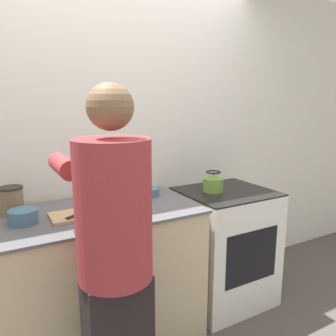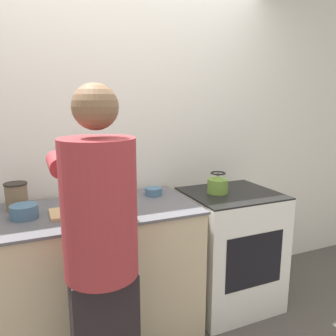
{
  "view_description": "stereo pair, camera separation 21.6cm",
  "coord_description": "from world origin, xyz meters",
  "px_view_note": "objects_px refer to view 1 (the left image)",
  "views": [
    {
      "loc": [
        -0.81,
        -1.61,
        1.59
      ],
      "look_at": [
        0.22,
        0.24,
        1.16
      ],
      "focal_mm": 35.0,
      "sensor_mm": 36.0,
      "label": 1
    },
    {
      "loc": [
        -0.62,
        -1.71,
        1.59
      ],
      "look_at": [
        0.22,
        0.24,
        1.16
      ],
      "focal_mm": 35.0,
      "sensor_mm": 36.0,
      "label": 2
    }
  ],
  "objects_px": {
    "kettle": "(213,183)",
    "canister_jar": "(12,201)",
    "bowl_prep": "(23,216)",
    "knife": "(78,215)",
    "oven": "(224,246)",
    "cutting_board": "(75,215)",
    "person": "(114,251)"
  },
  "relations": [
    {
      "from": "kettle",
      "to": "canister_jar",
      "type": "height_order",
      "value": "canister_jar"
    },
    {
      "from": "bowl_prep",
      "to": "canister_jar",
      "type": "distance_m",
      "value": 0.2
    },
    {
      "from": "knife",
      "to": "kettle",
      "type": "relative_size",
      "value": 1.1
    },
    {
      "from": "bowl_prep",
      "to": "knife",
      "type": "bearing_deg",
      "value": -12.79
    },
    {
      "from": "oven",
      "to": "bowl_prep",
      "type": "bearing_deg",
      "value": 179.05
    },
    {
      "from": "oven",
      "to": "cutting_board",
      "type": "height_order",
      "value": "cutting_board"
    },
    {
      "from": "person",
      "to": "cutting_board",
      "type": "bearing_deg",
      "value": 95.48
    },
    {
      "from": "cutting_board",
      "to": "canister_jar",
      "type": "xyz_separation_m",
      "value": [
        -0.32,
        0.23,
        0.08
      ]
    },
    {
      "from": "cutting_board",
      "to": "canister_jar",
      "type": "bearing_deg",
      "value": 144.76
    },
    {
      "from": "cutting_board",
      "to": "kettle",
      "type": "relative_size",
      "value": 1.77
    },
    {
      "from": "cutting_board",
      "to": "bowl_prep",
      "type": "relative_size",
      "value": 1.75
    },
    {
      "from": "knife",
      "to": "bowl_prep",
      "type": "height_order",
      "value": "bowl_prep"
    },
    {
      "from": "bowl_prep",
      "to": "kettle",
      "type": "bearing_deg",
      "value": 0.44
    },
    {
      "from": "bowl_prep",
      "to": "oven",
      "type": "bearing_deg",
      "value": -0.95
    },
    {
      "from": "kettle",
      "to": "knife",
      "type": "bearing_deg",
      "value": -175.81
    },
    {
      "from": "cutting_board",
      "to": "knife",
      "type": "xyz_separation_m",
      "value": [
        0.01,
        -0.03,
        0.01
      ]
    },
    {
      "from": "canister_jar",
      "to": "knife",
      "type": "bearing_deg",
      "value": -37.95
    },
    {
      "from": "oven",
      "to": "cutting_board",
      "type": "xyz_separation_m",
      "value": [
        -1.17,
        -0.01,
        0.46
      ]
    },
    {
      "from": "bowl_prep",
      "to": "cutting_board",
      "type": "bearing_deg",
      "value": -6.62
    },
    {
      "from": "person",
      "to": "oven",
      "type": "bearing_deg",
      "value": 26.3
    },
    {
      "from": "cutting_board",
      "to": "bowl_prep",
      "type": "distance_m",
      "value": 0.28
    },
    {
      "from": "oven",
      "to": "person",
      "type": "distance_m",
      "value": 1.32
    },
    {
      "from": "person",
      "to": "cutting_board",
      "type": "xyz_separation_m",
      "value": [
        -0.05,
        0.54,
        0.02
      ]
    },
    {
      "from": "cutting_board",
      "to": "canister_jar",
      "type": "height_order",
      "value": "canister_jar"
    },
    {
      "from": "oven",
      "to": "canister_jar",
      "type": "height_order",
      "value": "canister_jar"
    },
    {
      "from": "oven",
      "to": "kettle",
      "type": "bearing_deg",
      "value": 162.02
    },
    {
      "from": "cutting_board",
      "to": "kettle",
      "type": "xyz_separation_m",
      "value": [
        1.06,
        0.04,
        0.06
      ]
    },
    {
      "from": "cutting_board",
      "to": "knife",
      "type": "height_order",
      "value": "knife"
    },
    {
      "from": "oven",
      "to": "cutting_board",
      "type": "bearing_deg",
      "value": -179.58
    },
    {
      "from": "kettle",
      "to": "bowl_prep",
      "type": "height_order",
      "value": "kettle"
    },
    {
      "from": "oven",
      "to": "bowl_prep",
      "type": "xyz_separation_m",
      "value": [
        -1.45,
        0.02,
        0.5
      ]
    },
    {
      "from": "bowl_prep",
      "to": "canister_jar",
      "type": "height_order",
      "value": "canister_jar"
    }
  ]
}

